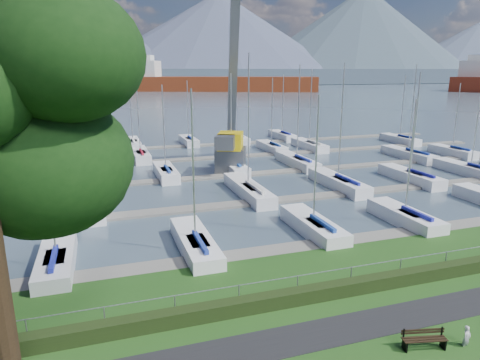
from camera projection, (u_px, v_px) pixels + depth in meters
name	position (u px, v px, depth m)	size (l,w,h in m)	color
path	(348.00, 328.00, 18.55)	(160.00, 2.00, 0.04)	black
water	(113.00, 89.00, 260.62)	(800.00, 540.00, 0.20)	#445463
hedge	(319.00, 292.00, 20.85)	(80.00, 0.70, 0.70)	black
fence	(316.00, 273.00, 21.01)	(0.04, 0.04, 80.00)	gray
foothill	(109.00, 77.00, 323.43)	(900.00, 80.00, 12.00)	#3F4C5C
mountains	(111.00, 29.00, 384.20)	(1190.00, 360.00, 115.00)	#475768
docks	(199.00, 178.00, 45.29)	(90.00, 41.60, 0.25)	gray
bench_right	(424.00, 339.00, 17.12)	(1.85, 0.82, 0.85)	black
person	(467.00, 335.00, 17.23)	(0.39, 0.25, 1.06)	#B3B2B9
crane	(231.00, 121.00, 48.09)	(6.11, 13.48, 22.35)	#4F5156
cargo_ship_mid	(207.00, 84.00, 235.86)	(109.28, 59.96, 21.50)	maroon
sailboat_fleet	(180.00, 123.00, 46.57)	(74.36, 49.35, 12.86)	#1A1C93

